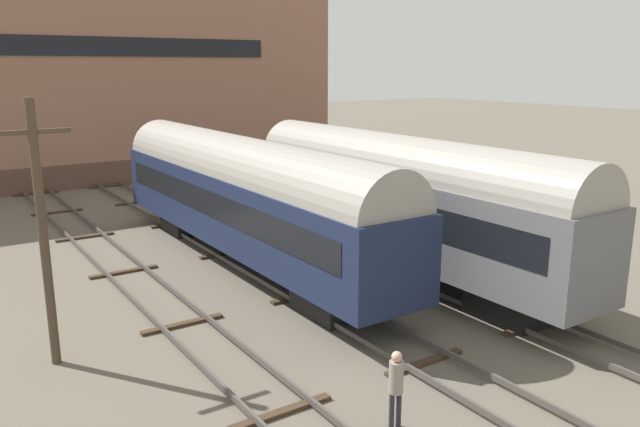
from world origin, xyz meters
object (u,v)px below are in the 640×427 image
train_car_navy (243,193)px  utility_pole (43,231)px  train_car_grey (400,195)px  bench (422,214)px  person_worker (396,382)px

train_car_navy → utility_pole: utility_pole is taller
train_car_grey → utility_pole: bearing=-176.9°
bench → utility_pole: bearing=-171.1°
person_worker → train_car_navy: bearing=77.9°
train_car_navy → person_worker: (-2.64, -12.35, -1.80)m
train_car_grey → person_worker: bearing=-131.1°
bench → person_worker: size_ratio=0.76×
train_car_grey → bench: train_car_grey is taller
train_car_grey → utility_pole: utility_pole is taller
bench → person_worker: (-9.83, -9.83, -0.49)m
utility_pole → bench: bearing=8.9°
train_car_grey → utility_pole: (-12.60, -0.67, 0.65)m
person_worker → utility_pole: utility_pole is taller
bench → person_worker: 13.92m
bench → utility_pole: size_ratio=0.20×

